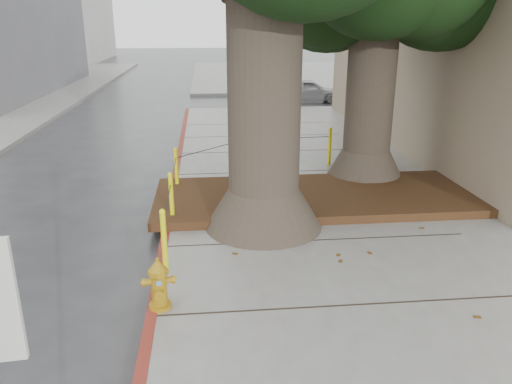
{
  "coord_description": "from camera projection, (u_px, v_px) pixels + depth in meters",
  "views": [
    {
      "loc": [
        -1.25,
        -5.37,
        3.56
      ],
      "look_at": [
        -0.53,
        1.78,
        1.1
      ],
      "focal_mm": 35.0,
      "sensor_mm": 36.0,
      "label": 1
    }
  ],
  "objects": [
    {
      "name": "ground",
      "position": [
        311.0,
        318.0,
        6.33
      ],
      "size": [
        140.0,
        140.0,
        0.0
      ],
      "primitive_type": "plane",
      "color": "#28282B",
      "rests_on": "ground"
    },
    {
      "name": "sidewalk_far",
      "position": [
        308.0,
        74.0,
        35.12
      ],
      "size": [
        16.0,
        20.0,
        0.15
      ],
      "primitive_type": "cube",
      "color": "slate",
      "rests_on": "ground"
    },
    {
      "name": "curb_red",
      "position": [
        166.0,
        238.0,
        8.47
      ],
      "size": [
        0.14,
        26.0,
        0.16
      ],
      "primitive_type": "cube",
      "color": "maroon",
      "rests_on": "ground"
    },
    {
      "name": "car_red",
      "position": [
        460.0,
        86.0,
        24.38
      ],
      "size": [
        3.73,
        1.42,
        1.22
      ],
      "primitive_type": "imported",
      "rotation": [
        0.0,
        0.0,
        1.61
      ],
      "color": "maroon",
      "rests_on": "ground"
    },
    {
      "name": "planter_bed",
      "position": [
        316.0,
        197.0,
        10.01
      ],
      "size": [
        6.4,
        2.6,
        0.16
      ],
      "primitive_type": "cube",
      "color": "black",
      "rests_on": "sidewalk_main"
    },
    {
      "name": "building_side_white",
      "position": [
        482.0,
        6.0,
        30.88
      ],
      "size": [
        10.0,
        10.0,
        9.0
      ],
      "primitive_type": "cube",
      "color": "silver",
      "rests_on": "ground"
    },
    {
      "name": "fire_hydrant",
      "position": [
        159.0,
        284.0,
        6.17
      ],
      "size": [
        0.36,
        0.33,
        0.68
      ],
      "rotation": [
        0.0,
        0.0,
        0.12
      ],
      "color": "#B38212",
      "rests_on": "sidewalk_main"
    },
    {
      "name": "bollard_ring",
      "position": [
        227.0,
        172.0,
        10.15
      ],
      "size": [
        3.79,
        5.39,
        0.95
      ],
      "color": "#FAED0D",
      "rests_on": "sidewalk_main"
    },
    {
      "name": "car_silver",
      "position": [
        308.0,
        90.0,
        23.17
      ],
      "size": [
        3.25,
        1.45,
        1.09
      ],
      "primitive_type": "imported",
      "rotation": [
        0.0,
        0.0,
        1.52
      ],
      "color": "#AEAEB3",
      "rests_on": "ground"
    }
  ]
}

